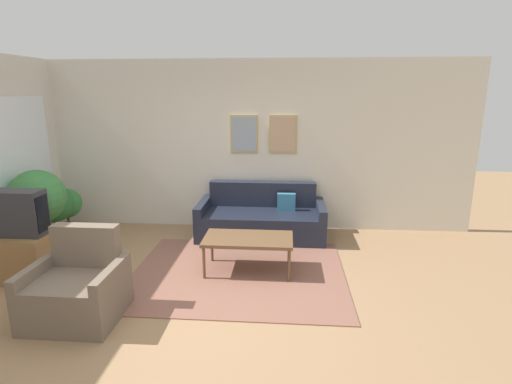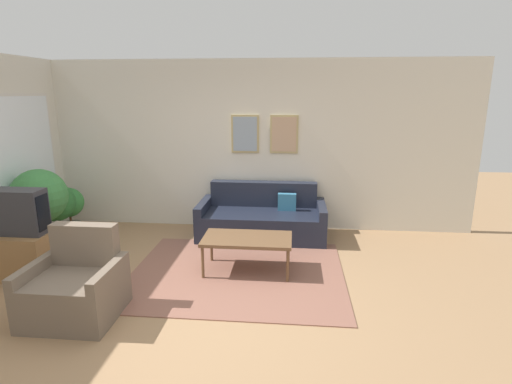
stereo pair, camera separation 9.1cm
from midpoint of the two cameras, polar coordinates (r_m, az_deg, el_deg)
ground_plane at (r=4.42m, az=-10.09°, el=-15.87°), size 16.00×16.00×0.00m
area_rug at (r=5.07m, az=-2.16°, el=-11.48°), size 2.62×2.16×0.01m
wall_back at (r=6.53m, az=-4.23°, el=6.62°), size 8.00×0.09×2.70m
couch at (r=6.23m, az=1.33°, el=-3.84°), size 1.94×0.90×0.80m
coffee_table at (r=4.97m, az=-0.74°, el=-6.90°), size 1.10×0.60×0.45m
tv_stand at (r=5.63m, az=-29.62°, el=-7.78°), size 0.65×0.52×0.55m
tv at (r=5.47m, az=-30.28°, el=-2.46°), size 0.60×0.28×0.54m
armchair at (r=4.45m, az=-23.80°, el=-12.44°), size 0.86×0.76×0.88m
potted_plant_tall at (r=6.36m, az=-28.18°, el=-0.74°), size 0.76×0.76×1.16m
potted_plant_by_window at (r=6.99m, az=-24.82°, el=-1.75°), size 0.46×0.46×0.73m
potted_plant_small at (r=6.57m, az=-26.31°, el=-1.78°), size 0.56×0.56×0.90m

